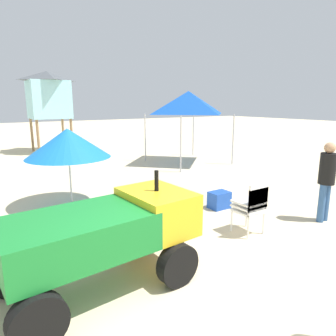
% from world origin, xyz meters
% --- Properties ---
extents(ground, '(80.00, 80.00, 0.00)m').
position_xyz_m(ground, '(0.00, 0.00, 0.00)').
color(ground, beige).
extents(utility_cart, '(2.63, 1.45, 1.50)m').
position_xyz_m(utility_cart, '(-0.70, 1.21, 0.78)').
color(utility_cart, '#197A2D').
rests_on(utility_cart, ground).
extents(stacked_plastic_chairs, '(0.48, 0.48, 1.02)m').
position_xyz_m(stacked_plastic_chairs, '(2.20, 1.28, 0.60)').
color(stacked_plastic_chairs, white).
rests_on(stacked_plastic_chairs, ground).
extents(lifeguard_near_left, '(0.32, 0.32, 1.66)m').
position_xyz_m(lifeguard_near_left, '(3.97, 0.92, 0.96)').
color(lifeguard_near_left, '#33598C').
rests_on(lifeguard_near_left, ground).
extents(popup_canopy, '(2.62, 2.62, 2.90)m').
position_xyz_m(popup_canopy, '(5.45, 7.59, 2.45)').
color(popup_canopy, '#B2B2B7').
rests_on(popup_canopy, ground).
extents(lifeguard_tower, '(1.98, 1.98, 3.93)m').
position_xyz_m(lifeguard_tower, '(1.43, 13.59, 2.82)').
color(lifeguard_tower, olive).
rests_on(lifeguard_tower, ground).
extents(beach_umbrella_left, '(1.96, 1.96, 1.86)m').
position_xyz_m(beach_umbrella_left, '(-0.14, 4.84, 1.52)').
color(beach_umbrella_left, beige).
rests_on(beach_umbrella_left, ground).
extents(cooler_box, '(0.47, 0.35, 0.40)m').
position_xyz_m(cooler_box, '(2.71, 2.71, 0.20)').
color(cooler_box, blue).
rests_on(cooler_box, ground).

